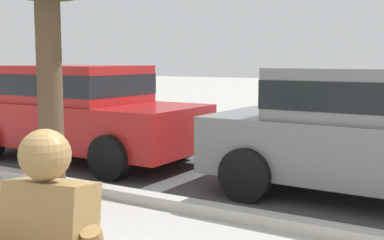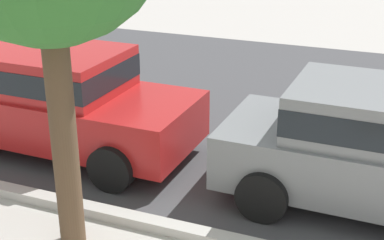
# 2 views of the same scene
# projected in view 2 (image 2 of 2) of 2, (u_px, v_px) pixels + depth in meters

# --- Properties ---
(street_surface) EXTENTS (60.00, 9.00, 0.01)m
(street_surface) POSITION_uv_depth(u_px,v_px,m) (373.00, 118.00, 9.77)
(street_surface) COLOR #424244
(street_surface) RESTS_ON ground
(parked_car_red) EXTENTS (4.13, 1.97, 1.56)m
(parked_car_red) POSITION_uv_depth(u_px,v_px,m) (58.00, 97.00, 8.30)
(parked_car_red) COLOR #B21E1E
(parked_car_red) RESTS_ON ground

